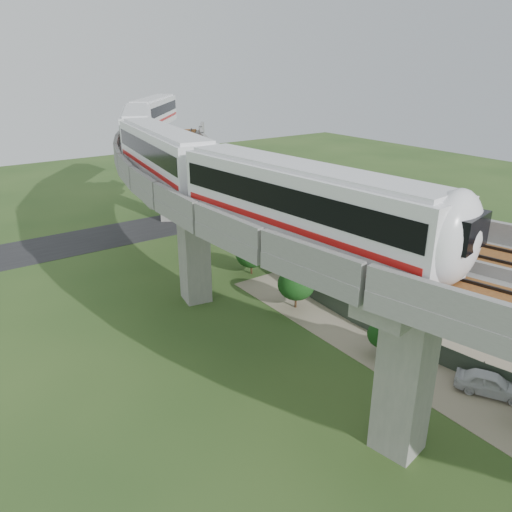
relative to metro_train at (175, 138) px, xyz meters
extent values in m
plane|color=#29481D|center=(-2.52, -15.94, -12.31)|extent=(160.00, 160.00, 0.00)
cube|color=gray|center=(11.48, -17.94, -12.29)|extent=(18.00, 26.00, 0.04)
cube|color=#232326|center=(-2.52, 14.06, -12.29)|extent=(60.00, 8.00, 0.03)
cube|color=#99968E|center=(6.60, 15.86, -8.11)|extent=(2.86, 2.93, 8.40)
cube|color=#99968E|center=(6.60, 15.86, -3.31)|extent=(7.21, 5.74, 1.20)
cube|color=#99968E|center=(-1.60, -5.52, -8.11)|extent=(2.35, 2.51, 8.40)
cube|color=#99968E|center=(-1.60, -5.52, -3.31)|extent=(7.31, 3.58, 1.20)
cube|color=#99968E|center=(-1.60, -26.36, -8.11)|extent=(2.35, 2.51, 8.40)
cube|color=#99968E|center=(-1.60, -26.36, -3.31)|extent=(7.31, 3.58, 1.20)
cube|color=gray|center=(3.67, 10.60, -2.31)|extent=(16.42, 20.91, 0.80)
cube|color=gray|center=(-0.18, 12.50, -1.41)|extent=(8.66, 17.08, 1.00)
cube|color=gray|center=(7.53, 8.70, -1.41)|extent=(8.66, 17.08, 1.00)
cube|color=brown|center=(1.70, 11.57, -1.85)|extent=(10.68, 18.08, 0.12)
cube|color=black|center=(1.70, 11.57, -1.73)|extent=(9.69, 17.59, 0.12)
cube|color=brown|center=(5.64, 9.63, -1.85)|extent=(10.68, 18.08, 0.12)
cube|color=black|center=(5.64, 9.63, -1.73)|extent=(9.69, 17.59, 0.12)
cube|color=gray|center=(-1.82, -6.81, -2.31)|extent=(11.77, 20.03, 0.80)
cube|color=gray|center=(-6.07, -6.16, -1.41)|extent=(3.22, 18.71, 1.00)
cube|color=gray|center=(2.43, -7.47, -1.41)|extent=(3.22, 18.71, 1.00)
cube|color=brown|center=(-3.99, -6.48, -1.85)|extent=(5.44, 19.05, 0.12)
cube|color=black|center=(-3.99, -6.48, -1.73)|extent=(4.35, 18.88, 0.12)
cube|color=brown|center=(0.36, -7.15, -1.85)|extent=(5.44, 19.05, 0.12)
cube|color=black|center=(0.36, -7.15, -1.73)|extent=(4.35, 18.88, 0.12)
cube|color=gray|center=(-1.82, -25.07, -2.31)|extent=(11.77, 20.03, 0.80)
cube|color=gray|center=(-6.07, -25.72, -1.41)|extent=(3.22, 18.71, 1.00)
cube|color=gray|center=(2.43, -24.41, -1.41)|extent=(3.22, 18.71, 1.00)
cube|color=brown|center=(-3.99, -25.40, -1.85)|extent=(5.44, 19.05, 0.12)
cube|color=black|center=(-3.99, -25.40, -1.73)|extent=(4.35, 18.88, 0.12)
cube|color=brown|center=(0.36, -24.73, -1.85)|extent=(5.44, 19.05, 0.12)
cube|color=black|center=(0.36, -24.73, -1.73)|extent=(4.35, 18.88, 0.12)
cube|color=white|center=(-4.45, -21.69, -0.07)|extent=(4.07, 15.19, 3.20)
cube|color=white|center=(-4.45, -21.69, 1.63)|extent=(3.47, 14.39, 0.22)
cube|color=black|center=(-4.45, -21.69, 0.38)|extent=(4.08, 14.59, 1.15)
cube|color=#B71412|center=(-4.45, -21.69, -0.82)|extent=(4.08, 14.59, 0.30)
cube|color=black|center=(-4.45, -21.69, -1.53)|extent=(3.07, 12.87, 0.28)
cube|color=white|center=(-3.94, -6.14, -0.07)|extent=(5.03, 15.24, 3.20)
cube|color=white|center=(-3.94, -6.14, 1.63)|extent=(4.38, 14.41, 0.22)
cube|color=black|center=(-3.94, -6.14, 0.38)|extent=(4.99, 14.66, 1.15)
cube|color=#B71412|center=(-3.94, -6.14, -0.82)|extent=(4.99, 14.66, 0.30)
cube|color=black|center=(-3.94, -6.14, -1.53)|extent=(3.89, 12.89, 0.28)
cube|color=white|center=(0.42, 8.80, -0.07)|extent=(8.44, 14.84, 3.20)
cube|color=white|center=(0.42, 8.80, 1.63)|extent=(7.65, 13.93, 0.22)
cube|color=black|center=(0.42, 8.80, 0.38)|extent=(8.26, 14.31, 1.15)
cube|color=#B71412|center=(0.42, 8.80, -0.82)|extent=(8.26, 14.31, 0.30)
cube|color=black|center=(0.42, 8.80, -1.53)|extent=(6.81, 12.45, 0.28)
cube|color=white|center=(8.34, 22.19, -0.07)|extent=(11.33, 13.51, 3.20)
cube|color=white|center=(8.34, 22.19, 1.63)|extent=(10.44, 12.58, 0.22)
cube|color=black|center=(8.34, 22.19, 0.38)|extent=(11.01, 13.07, 1.15)
cube|color=#B71412|center=(8.34, 22.19, -0.82)|extent=(11.01, 13.07, 0.30)
cube|color=black|center=(8.34, 22.19, -1.53)|extent=(9.32, 11.24, 0.28)
ellipsoid|color=white|center=(-3.36, -28.86, 0.08)|extent=(3.63, 2.47, 3.64)
cylinder|color=#2D382D|center=(9.73, 3.35, -11.56)|extent=(0.08, 0.08, 1.50)
cube|color=#2D382D|center=(8.86, 1.04, -11.56)|extent=(1.69, 4.77, 1.40)
cylinder|color=#2D382D|center=(8.10, -1.31, -11.56)|extent=(0.08, 0.08, 1.50)
cube|color=#2D382D|center=(7.46, -3.70, -11.56)|extent=(1.23, 4.91, 1.40)
cylinder|color=#2D382D|center=(6.93, -6.11, -11.56)|extent=(0.08, 0.08, 1.50)
cube|color=#2D382D|center=(6.52, -8.55, -11.56)|extent=(0.75, 4.99, 1.40)
cylinder|color=#2D382D|center=(6.22, -11.00, -11.56)|extent=(0.08, 0.08, 1.50)
cube|color=#2D382D|center=(6.04, -13.47, -11.56)|extent=(0.27, 5.04, 1.40)
cylinder|color=#2D382D|center=(5.98, -15.94, -11.56)|extent=(0.08, 0.08, 1.50)
cube|color=#2D382D|center=(6.04, -18.41, -11.56)|extent=(0.27, 5.04, 1.40)
cylinder|color=#2D382D|center=(6.22, -20.87, -11.56)|extent=(0.08, 0.08, 1.50)
cube|color=#2D382D|center=(6.52, -23.33, -11.56)|extent=(0.75, 4.99, 1.40)
cylinder|color=#2D382D|center=(6.93, -25.77, -11.56)|extent=(0.08, 0.08, 1.50)
cylinder|color=#382314|center=(9.70, 8.09, -11.74)|extent=(0.18, 0.18, 1.13)
ellipsoid|color=#153B13|center=(9.70, 8.09, -10.44)|extent=(2.43, 2.43, 2.07)
cylinder|color=#382314|center=(5.09, -3.90, -11.78)|extent=(0.18, 0.18, 1.06)
ellipsoid|color=#153B13|center=(5.09, -3.90, -10.38)|extent=(2.87, 2.87, 2.44)
cylinder|color=#382314|center=(4.05, -11.52, -11.72)|extent=(0.18, 0.18, 1.17)
ellipsoid|color=#153B13|center=(4.05, -11.52, -10.25)|extent=(2.95, 2.95, 2.51)
cylinder|color=#382314|center=(4.35, -20.14, -11.85)|extent=(0.18, 0.18, 0.92)
ellipsoid|color=#153B13|center=(4.35, -20.14, -10.76)|extent=(2.11, 2.11, 1.79)
imported|color=silver|center=(6.32, -26.68, -11.59)|extent=(3.30, 4.24, 1.35)
imported|color=red|center=(12.28, -23.41, -11.69)|extent=(2.84, 3.65, 1.16)
imported|color=black|center=(13.26, -16.86, -11.64)|extent=(4.60, 3.65, 1.25)
camera|label=1|loc=(-19.13, -38.61, 6.10)|focal=35.00mm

